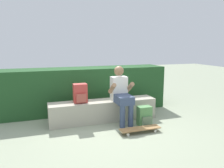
% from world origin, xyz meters
% --- Properties ---
extents(ground_plane, '(24.00, 24.00, 0.00)m').
position_xyz_m(ground_plane, '(0.00, 0.00, 0.00)').
color(ground_plane, gray).
extents(bench_main, '(2.34, 0.43, 0.45)m').
position_xyz_m(bench_main, '(0.00, 0.36, 0.23)').
color(bench_main, '#A7A18E').
rests_on(bench_main, ground).
extents(person_skater, '(0.49, 0.62, 1.20)m').
position_xyz_m(person_skater, '(0.33, 0.15, 0.65)').
color(person_skater, white).
rests_on(person_skater, ground).
extents(skateboard_near_person, '(0.80, 0.20, 0.09)m').
position_xyz_m(skateboard_near_person, '(0.47, -0.51, 0.07)').
color(skateboard_near_person, olive).
rests_on(skateboard_near_person, ground).
extents(backpack_on_bench, '(0.28, 0.23, 0.40)m').
position_xyz_m(backpack_on_bench, '(-0.50, 0.35, 0.65)').
color(backpack_on_bench, '#B23833').
rests_on(backpack_on_bench, bench_main).
extents(backpack_on_ground, '(0.28, 0.23, 0.40)m').
position_xyz_m(backpack_on_ground, '(0.73, -0.18, 0.19)').
color(backpack_on_ground, '#51894C').
rests_on(backpack_on_ground, ground).
extents(hedge_row, '(4.04, 0.77, 1.09)m').
position_xyz_m(hedge_row, '(-0.19, 1.26, 0.54)').
color(hedge_row, '#1F4621').
rests_on(hedge_row, ground).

